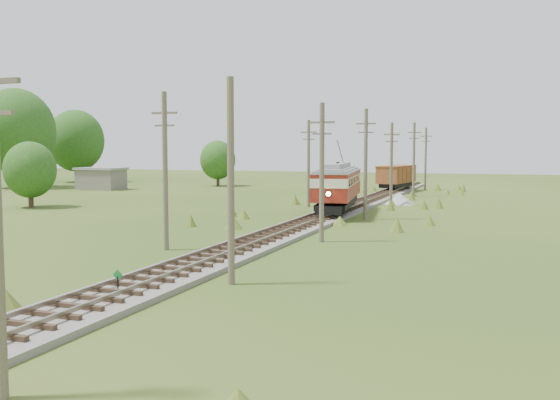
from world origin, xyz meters
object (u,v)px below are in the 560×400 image
at_px(streetcar, 338,183).
at_px(gondola, 396,176).
at_px(switch_marker, 118,280).
at_px(gravel_pile, 400,199).

relative_size(streetcar, gondola, 1.43).
relative_size(switch_marker, streetcar, 0.08).
bearing_deg(gravel_pile, gondola, 100.88).
bearing_deg(gravel_pile, switch_marker, -94.96).
bearing_deg(streetcar, gravel_pile, 64.17).
relative_size(switch_marker, gravel_pile, 0.32).
height_order(switch_marker, gravel_pile, gravel_pile).
distance_m(switch_marker, gondola, 63.53).
xyz_separation_m(switch_marker, gravel_pile, (3.86, 44.47, -0.09)).
distance_m(switch_marker, gravel_pile, 44.64).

